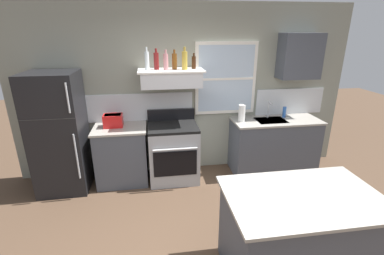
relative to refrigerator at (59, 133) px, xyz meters
name	(u,v)px	position (x,y,z in m)	size (l,w,h in m)	color
back_wall	(187,91)	(1.93, 0.39, 0.47)	(5.40, 0.11, 2.70)	gray
refrigerator	(59,133)	(0.00, 0.00, 0.00)	(0.70, 0.72, 1.76)	black
counter_left_of_stove	(122,154)	(0.85, 0.06, -0.42)	(0.79, 0.63, 0.91)	#474C56
toaster	(113,120)	(0.76, 0.10, 0.13)	(0.30, 0.20, 0.19)	red
stove_range	(173,152)	(1.65, 0.02, -0.42)	(0.76, 0.69, 1.09)	#9EA0A5
range_hood_shelf	(171,78)	(1.65, 0.12, 0.74)	(0.96, 0.52, 0.24)	silver
bottle_clear_tall	(147,60)	(1.31, 0.11, 1.00)	(0.06, 0.06, 0.32)	silver
bottle_red_label_wine	(156,61)	(1.45, 0.15, 0.99)	(0.07, 0.07, 0.30)	maroon
bottle_rose_pink	(166,62)	(1.58, 0.07, 0.98)	(0.07, 0.07, 0.29)	#C67F84
bottle_amber_wine	(174,61)	(1.71, 0.14, 0.98)	(0.07, 0.07, 0.28)	brown
bottle_champagne_gold_foil	(185,60)	(1.85, 0.08, 1.00)	(0.08, 0.08, 0.32)	#B29333
bottle_brown_stout	(194,62)	(1.99, 0.14, 0.96)	(0.06, 0.06, 0.23)	#381E0F
counter_right_with_sink	(273,145)	(3.35, 0.06, -0.42)	(1.43, 0.63, 0.91)	#474C56
sink_faucet	(269,108)	(3.25, 0.16, 0.20)	(0.03, 0.17, 0.28)	silver
paper_towel_roll	(242,113)	(2.76, 0.06, 0.16)	(0.11, 0.11, 0.27)	white
dish_soap_bottle	(284,112)	(3.53, 0.16, 0.12)	(0.06, 0.06, 0.18)	blue
kitchen_island	(298,236)	(2.65, -2.03, -0.42)	(1.40, 0.90, 0.91)	#474C56
upper_cabinet_right	(300,56)	(3.70, 0.20, 1.02)	(0.64, 0.32, 0.70)	#474C56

